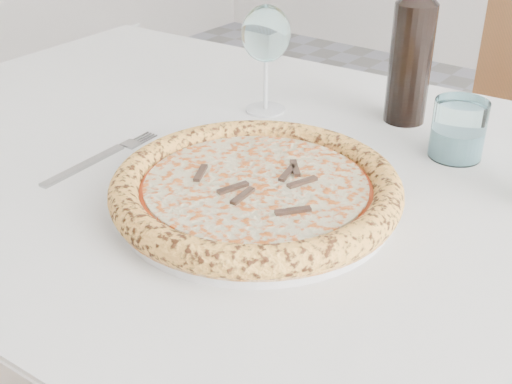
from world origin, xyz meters
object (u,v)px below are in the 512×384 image
Objects in this scene: wine_glass at (266,37)px; tumbler at (458,133)px; dining_table at (300,232)px; plate at (256,200)px; wine_bottle at (412,51)px; pizza at (256,187)px.

tumbler is (0.31, 0.02, -0.09)m from wine_glass.
dining_table is at bearing -127.42° from tumbler.
plate is at bearing -55.54° from wine_glass.
wine_bottle is (0.02, 0.25, 0.20)m from dining_table.
wine_bottle is at bearing 26.92° from wine_glass.
dining_table is 0.25m from tumbler.
pizza is at bearing -90.00° from dining_table.
pizza is (-0.00, -0.10, 0.11)m from dining_table.
plate is at bearing -90.00° from dining_table.
pizza is 1.34× the size of wine_bottle.
wine_bottle is at bearing 146.32° from tumbler.
pizza is at bearing -163.78° from plate.
plate is 0.02m from pizza.
wine_glass is (-0.17, 0.15, 0.21)m from dining_table.
tumbler is at bearing 63.99° from plate.
pizza is 0.31m from tumbler.
plate is 0.37m from wine_bottle.
wine_glass reaches higher than tumbler.
dining_table is 0.15m from pizza.
plate is 1.91× the size of wine_glass.
wine_bottle is (0.02, 0.35, 0.08)m from pizza.
pizza is (-0.00, -0.00, 0.02)m from plate.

